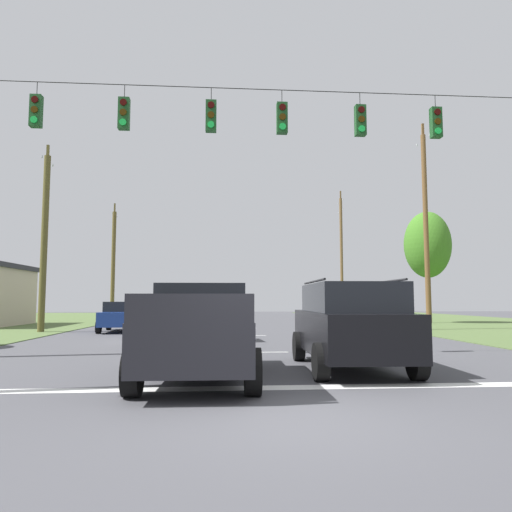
% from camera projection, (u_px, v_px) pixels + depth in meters
% --- Properties ---
extents(ground_plane, '(120.00, 120.00, 0.00)m').
position_uv_depth(ground_plane, '(284.00, 418.00, 6.58)').
color(ground_plane, '#47474C').
extents(stop_bar_stripe, '(16.14, 0.45, 0.01)m').
position_uv_depth(stop_bar_stripe, '(267.00, 388.00, 8.81)').
color(stop_bar_stripe, white).
rests_on(stop_bar_stripe, ground).
extents(lane_dash_0, '(2.50, 0.15, 0.01)m').
position_uv_depth(lane_dash_0, '(248.00, 352.00, 14.76)').
color(lane_dash_0, white).
rests_on(lane_dash_0, ground).
extents(lane_dash_1, '(2.50, 0.15, 0.01)m').
position_uv_depth(lane_dash_1, '(238.00, 336.00, 21.71)').
color(lane_dash_1, white).
rests_on(lane_dash_1, ground).
extents(lane_dash_2, '(2.50, 0.15, 0.01)m').
position_uv_depth(lane_dash_2, '(234.00, 328.00, 27.43)').
color(lane_dash_2, white).
rests_on(lane_dash_2, ground).
extents(overhead_signal_span, '(19.31, 0.31, 8.28)m').
position_uv_depth(overhead_signal_span, '(247.00, 190.00, 14.27)').
color(overhead_signal_span, brown).
rests_on(overhead_signal_span, ground).
extents(pickup_truck, '(2.37, 5.44, 1.95)m').
position_uv_depth(pickup_truck, '(200.00, 331.00, 10.02)').
color(pickup_truck, black).
rests_on(pickup_truck, ground).
extents(suv_black, '(2.34, 4.86, 2.05)m').
position_uv_depth(suv_black, '(350.00, 323.00, 11.23)').
color(suv_black, black).
rests_on(suv_black, ground).
extents(distant_car_crossing_white, '(4.42, 2.28, 1.52)m').
position_uv_depth(distant_car_crossing_white, '(188.00, 321.00, 18.80)').
color(distant_car_crossing_white, silver).
rests_on(distant_car_crossing_white, ground).
extents(distant_car_oncoming, '(2.20, 4.39, 1.52)m').
position_uv_depth(distant_car_oncoming, '(122.00, 316.00, 24.63)').
color(distant_car_oncoming, navy).
rests_on(distant_car_oncoming, ground).
extents(utility_pole_mid_right, '(0.27, 1.76, 11.42)m').
position_uv_depth(utility_pole_mid_right, '(426.00, 227.00, 26.35)').
color(utility_pole_mid_right, brown).
rests_on(utility_pole_mid_right, ground).
extents(utility_pole_far_right, '(0.26, 1.82, 11.62)m').
position_uv_depth(utility_pole_far_right, '(341.00, 254.00, 43.82)').
color(utility_pole_far_right, brown).
rests_on(utility_pole_far_right, ground).
extents(utility_pole_mid_left, '(0.32, 1.63, 9.56)m').
position_uv_depth(utility_pole_mid_left, '(44.00, 240.00, 24.34)').
color(utility_pole_mid_left, brown).
rests_on(utility_pole_mid_left, ground).
extents(utility_pole_far_left, '(0.34, 1.91, 10.00)m').
position_uv_depth(utility_pole_far_left, '(113.00, 263.00, 41.47)').
color(utility_pole_far_left, brown).
rests_on(utility_pole_far_left, ground).
extents(tree_roadside_right, '(3.22, 3.22, 7.84)m').
position_uv_depth(tree_roadside_right, '(427.00, 245.00, 33.92)').
color(tree_roadside_right, brown).
rests_on(tree_roadside_right, ground).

